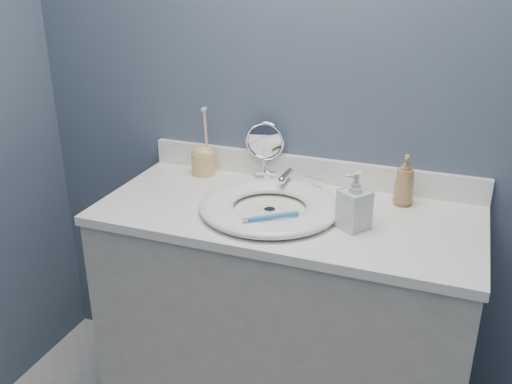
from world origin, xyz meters
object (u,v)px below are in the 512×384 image
at_px(makeup_mirror, 265,147).
at_px(soap_bottle_amber, 405,180).
at_px(toothbrush_holder, 203,159).
at_px(soap_bottle_clear, 355,200).

relative_size(makeup_mirror, soap_bottle_amber, 1.26).
bearing_deg(toothbrush_holder, soap_bottle_clear, -21.99).
xyz_separation_m(soap_bottle_amber, toothbrush_holder, (-0.73, 0.02, -0.03)).
xyz_separation_m(makeup_mirror, soap_bottle_clear, (0.39, -0.29, -0.03)).
relative_size(makeup_mirror, soap_bottle_clear, 1.20).
bearing_deg(toothbrush_holder, soap_bottle_amber, -1.55).
xyz_separation_m(soap_bottle_amber, soap_bottle_clear, (-0.12, -0.23, 0.00)).
distance_m(soap_bottle_amber, soap_bottle_clear, 0.26).
bearing_deg(soap_bottle_clear, makeup_mirror, 177.93).
height_order(soap_bottle_clear, toothbrush_holder, toothbrush_holder).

